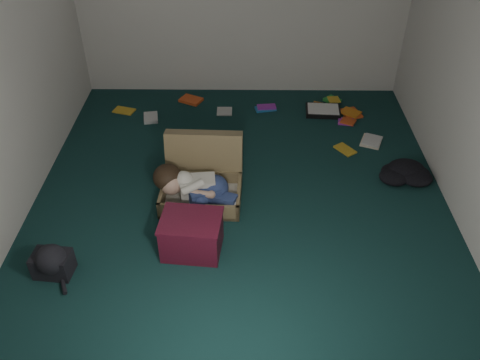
{
  "coord_description": "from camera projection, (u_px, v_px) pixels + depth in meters",
  "views": [
    {
      "loc": [
        0.04,
        -3.8,
        3.19
      ],
      "look_at": [
        0.0,
        -0.15,
        0.35
      ],
      "focal_mm": 38.0,
      "sensor_mm": 36.0,
      "label": 1
    }
  ],
  "objects": [
    {
      "name": "clothing_pile",
      "position": [
        407.0,
        172.0,
        5.19
      ],
      "size": [
        0.46,
        0.39,
        0.14
      ],
      "primitive_type": null,
      "rotation": [
        0.0,
        0.0,
        0.1
      ],
      "color": "black",
      "rests_on": "floor"
    },
    {
      "name": "suitcase",
      "position": [
        202.0,
        178.0,
        4.94
      ],
      "size": [
        0.79,
        0.77,
        0.56
      ],
      "rotation": [
        0.0,
        0.0,
        -0.04
      ],
      "color": "olive",
      "rests_on": "floor"
    },
    {
      "name": "paper_tray",
      "position": [
        323.0,
        111.0,
        6.24
      ],
      "size": [
        0.44,
        0.34,
        0.06
      ],
      "rotation": [
        0.0,
        0.0,
        -0.07
      ],
      "color": "black",
      "rests_on": "floor"
    },
    {
      "name": "maroon_bin",
      "position": [
        192.0,
        235.0,
        4.31
      ],
      "size": [
        0.55,
        0.45,
        0.35
      ],
      "rotation": [
        0.0,
        0.0,
        -0.1
      ],
      "color": "#4C0F20",
      "rests_on": "floor"
    },
    {
      "name": "backpack",
      "position": [
        52.0,
        263.0,
        4.13
      ],
      "size": [
        0.41,
        0.34,
        0.23
      ],
      "primitive_type": null,
      "rotation": [
        0.0,
        0.0,
        -0.1
      ],
      "color": "black",
      "rests_on": "floor"
    },
    {
      "name": "person",
      "position": [
        195.0,
        187.0,
        4.76
      ],
      "size": [
        0.82,
        0.42,
        0.35
      ],
      "rotation": [
        0.0,
        0.0,
        -0.04
      ],
      "color": "silver",
      "rests_on": "suitcase"
    },
    {
      "name": "floor",
      "position": [
        240.0,
        199.0,
        4.95
      ],
      "size": [
        4.5,
        4.5,
        0.0
      ],
      "primitive_type": "plane",
      "color": "#102E2D",
      "rests_on": "ground"
    },
    {
      "name": "book_scatter",
      "position": [
        273.0,
        116.0,
        6.18
      ],
      "size": [
        3.14,
        1.35,
        0.02
      ],
      "color": "gold",
      "rests_on": "floor"
    },
    {
      "name": "wall_front",
      "position": [
        235.0,
        295.0,
        2.38
      ],
      "size": [
        4.5,
        0.0,
        4.5
      ],
      "primitive_type": "plane",
      "rotation": [
        -1.57,
        0.0,
        0.0
      ],
      "color": "silver",
      "rests_on": "ground"
    }
  ]
}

